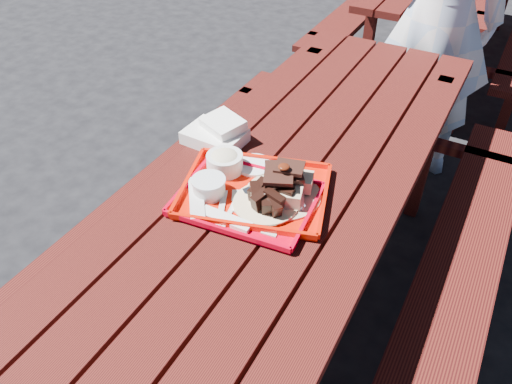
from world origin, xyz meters
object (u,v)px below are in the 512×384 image
far_tray (244,198)px  picnic_table_near (277,227)px  near_tray (256,182)px  person (439,18)px

far_tray → picnic_table_near: bearing=71.5°
near_tray → person: person is taller
far_tray → person: bearing=82.8°
picnic_table_near → person: person is taller
far_tray → person: size_ratio=0.25×
near_tray → person: bearing=82.6°
near_tray → far_tray: bearing=-91.3°
far_tray → person: person is taller
picnic_table_near → person: size_ratio=1.43×
near_tray → far_tray: near_tray is taller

